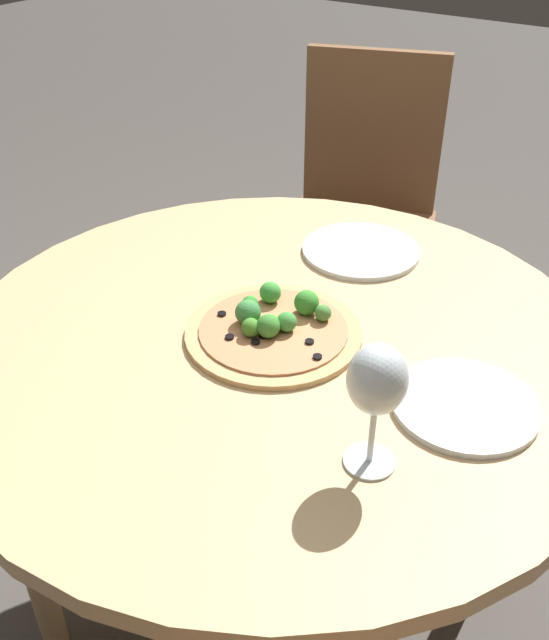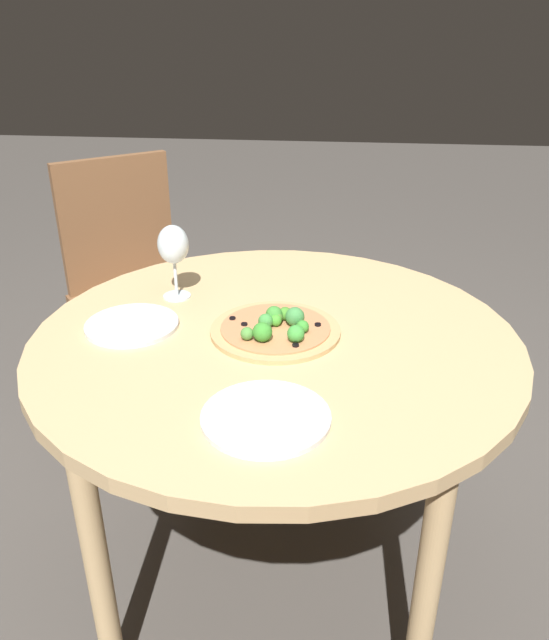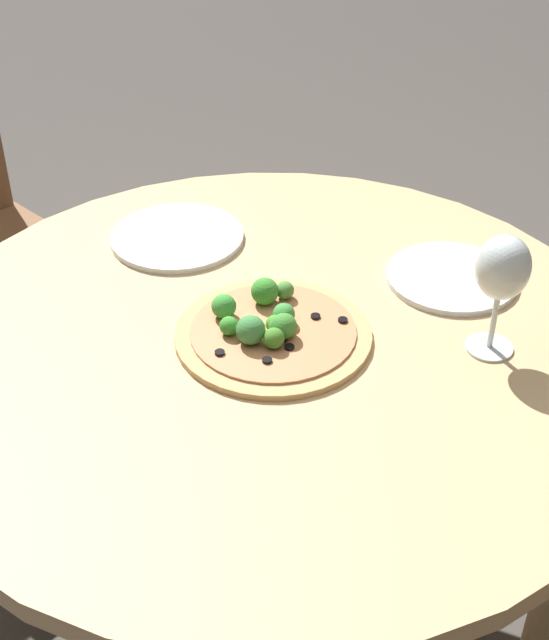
# 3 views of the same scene
# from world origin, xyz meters

# --- Properties ---
(ground_plane) EXTENTS (12.00, 12.00, 0.00)m
(ground_plane) POSITION_xyz_m (0.00, 0.00, 0.00)
(ground_plane) COLOR #4C4742
(dining_table) EXTENTS (1.04, 1.04, 0.71)m
(dining_table) POSITION_xyz_m (0.00, 0.00, 0.63)
(dining_table) COLOR tan
(dining_table) RESTS_ON ground_plane
(chair_2) EXTENTS (0.56, 0.56, 0.91)m
(chair_2) POSITION_xyz_m (-0.68, -0.54, 0.50)
(chair_2) COLOR brown
(chair_2) RESTS_ON ground_plane
(pizza) EXTENTS (0.28, 0.28, 0.06)m
(pizza) POSITION_xyz_m (-0.00, 0.00, 0.72)
(pizza) COLOR tan
(pizza) RESTS_ON dining_table
(wine_glass) EXTENTS (0.07, 0.07, 0.18)m
(wine_glass) POSITION_xyz_m (-0.17, -0.26, 0.84)
(wine_glass) COLOR silver
(wine_glass) RESTS_ON dining_table
(plate_near) EXTENTS (0.22, 0.22, 0.01)m
(plate_near) POSITION_xyz_m (0.31, 0.02, 0.71)
(plate_near) COLOR silver
(plate_near) RESTS_ON dining_table
(plate_far) EXTENTS (0.20, 0.20, 0.01)m
(plate_far) POSITION_xyz_m (-0.00, -0.31, 0.71)
(plate_far) COLOR silver
(plate_far) RESTS_ON dining_table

